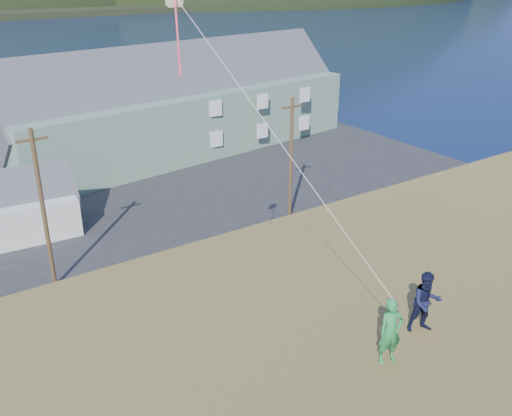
{
  "coord_description": "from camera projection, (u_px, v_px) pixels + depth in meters",
  "views": [
    {
      "loc": [
        -7.05,
        -27.5,
        16.66
      ],
      "look_at": [
        3.18,
        -12.4,
        8.8
      ],
      "focal_mm": 40.0,
      "sensor_mm": 36.0,
      "label": 1
    }
  ],
  "objects": [
    {
      "name": "kite_flyer_green",
      "position": [
        390.0,
        331.0,
        14.38
      ],
      "size": [
        0.74,
        0.57,
        1.82
      ],
      "primitive_type": "imported",
      "rotation": [
        0.0,
        0.0,
        -0.22
      ],
      "color": "#23823E",
      "rests_on": "hillside"
    },
    {
      "name": "utility_poles",
      "position": [
        56.0,
        213.0,
        30.37
      ],
      "size": [
        31.89,
        0.24,
        9.02
      ],
      "color": "#47331E",
      "rests_on": "waterfront_lot"
    },
    {
      "name": "waterfront_lot",
      "position": [
        9.0,
        196.0,
        44.04
      ],
      "size": [
        72.0,
        36.0,
        0.12
      ],
      "primitive_type": "cube",
      "color": "#28282B",
      "rests_on": "ground"
    },
    {
      "name": "ground",
      "position": [
        81.0,
        294.0,
        31.13
      ],
      "size": [
        900.0,
        900.0,
        0.0
      ],
      "primitive_type": "plane",
      "color": "#0A1638",
      "rests_on": "ground"
    },
    {
      "name": "kite_flyer_navy",
      "position": [
        426.0,
        302.0,
        15.61
      ],
      "size": [
        1.09,
        1.0,
        1.81
      ],
      "primitive_type": "imported",
      "rotation": [
        0.0,
        0.0,
        -0.44
      ],
      "color": "black",
      "rests_on": "hillside"
    },
    {
      "name": "lodge",
      "position": [
        180.0,
        102.0,
        53.33
      ],
      "size": [
        35.42,
        13.92,
        12.13
      ],
      "rotation": [
        0.0,
        0.0,
        0.13
      ],
      "color": "slate",
      "rests_on": "waterfront_lot"
    },
    {
      "name": "kite_rig",
      "position": [
        179.0,
        7.0,
        16.36
      ],
      "size": [
        1.43,
        4.19,
        10.53
      ],
      "color": "#EEEEB5",
      "rests_on": "ground"
    },
    {
      "name": "shed_white",
      "position": [
        22.0,
        205.0,
        37.12
      ],
      "size": [
        7.19,
        5.03,
        5.47
      ],
      "rotation": [
        0.0,
        0.0,
        -0.07
      ],
      "color": "silver",
      "rests_on": "waterfront_lot"
    },
    {
      "name": "grass_strip",
      "position": [
        93.0,
        311.0,
        29.59
      ],
      "size": [
        110.0,
        8.0,
        0.1
      ],
      "primitive_type": "cube",
      "color": "#4C3D19",
      "rests_on": "ground"
    }
  ]
}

